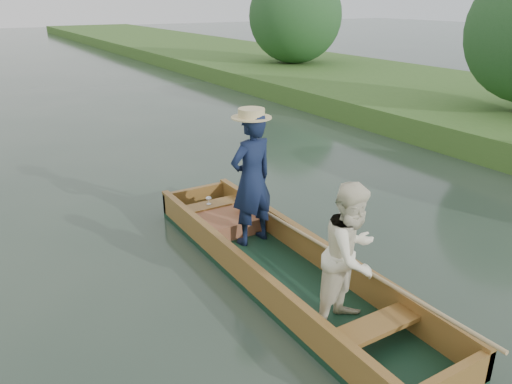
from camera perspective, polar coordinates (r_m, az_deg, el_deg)
ground at (r=6.27m, az=2.89°, el=-9.84°), size 120.00×120.00×0.00m
trees_far at (r=14.41m, az=-13.63°, el=17.82°), size 22.86×16.48×4.48m
punt at (r=6.02m, az=3.36°, el=-4.90°), size 1.12×5.15×1.92m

